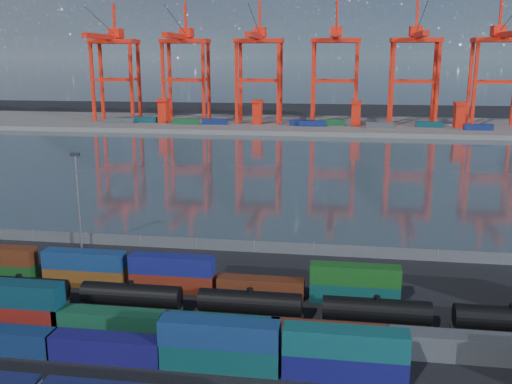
# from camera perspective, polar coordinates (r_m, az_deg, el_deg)

# --- Properties ---
(ground) EXTENTS (700.00, 700.00, 0.00)m
(ground) POSITION_cam_1_polar(r_m,az_deg,el_deg) (71.48, -3.69, -13.38)
(ground) COLOR black
(ground) RESTS_ON ground
(harbor_water) EXTENTS (700.00, 700.00, 0.00)m
(harbor_water) POSITION_cam_1_polar(r_m,az_deg,el_deg) (170.96, 3.76, 2.45)
(harbor_water) COLOR #2D3A41
(harbor_water) RESTS_ON ground
(far_quay) EXTENTS (700.00, 70.00, 2.00)m
(far_quay) POSITION_cam_1_polar(r_m,az_deg,el_deg) (274.47, 5.66, 6.72)
(far_quay) COLOR #514F4C
(far_quay) RESTS_ON ground
(container_row_south) EXTENTS (140.43, 2.58, 5.49)m
(container_row_south) POSITION_cam_1_polar(r_m,az_deg,el_deg) (67.21, -17.89, -13.69)
(container_row_south) COLOR #3A3D3F
(container_row_south) RESTS_ON ground
(container_row_mid) EXTENTS (129.60, 2.68, 5.71)m
(container_row_mid) POSITION_cam_1_polar(r_m,az_deg,el_deg) (67.98, -5.02, -13.09)
(container_row_mid) COLOR navy
(container_row_mid) RESTS_ON ground
(container_row_north) EXTENTS (141.12, 2.43, 5.18)m
(container_row_north) POSITION_cam_1_polar(r_m,az_deg,el_deg) (81.85, -8.66, -8.29)
(container_row_north) COLOR navy
(container_row_north) RESTS_ON ground
(tanker_string) EXTENTS (121.91, 2.88, 4.12)m
(tanker_string) POSITION_cam_1_polar(r_m,az_deg,el_deg) (71.86, 5.63, -11.44)
(tanker_string) COLOR black
(tanker_string) RESTS_ON ground
(waterfront_fence) EXTENTS (160.12, 0.12, 2.20)m
(waterfront_fence) POSITION_cam_1_polar(r_m,az_deg,el_deg) (96.55, -0.18, -5.47)
(waterfront_fence) COLOR #595B5E
(waterfront_fence) RESTS_ON ground
(yard_light_mast) EXTENTS (1.60, 0.40, 16.60)m
(yard_light_mast) POSITION_cam_1_polar(r_m,az_deg,el_deg) (101.27, -17.39, -0.32)
(yard_light_mast) COLOR slate
(yard_light_mast) RESTS_ON ground
(gantry_cranes) EXTENTS (197.02, 42.28, 57.25)m
(gantry_cranes) POSITION_cam_1_polar(r_m,az_deg,el_deg) (266.72, 4.10, 13.90)
(gantry_cranes) COLOR red
(gantry_cranes) RESTS_ON ground
(quay_containers) EXTENTS (172.58, 10.99, 2.60)m
(quay_containers) POSITION_cam_1_polar(r_m,az_deg,el_deg) (260.61, 3.07, 6.92)
(quay_containers) COLOR navy
(quay_containers) RESTS_ON far_quay
(straddle_carriers) EXTENTS (140.00, 7.00, 11.10)m
(straddle_carriers) POSITION_cam_1_polar(r_m,az_deg,el_deg) (263.98, 5.03, 7.96)
(straddle_carriers) COLOR red
(straddle_carriers) RESTS_ON far_quay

